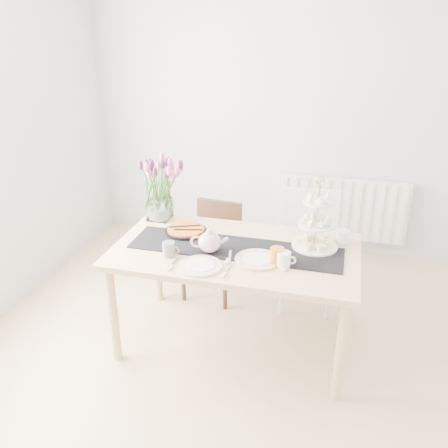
% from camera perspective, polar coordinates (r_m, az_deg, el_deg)
% --- Properties ---
extents(room_shell, '(4.50, 4.50, 4.50)m').
position_cam_1_polar(room_shell, '(2.39, 2.23, 2.70)').
color(room_shell, tan).
rests_on(room_shell, ground).
extents(radiator, '(1.20, 0.08, 0.60)m').
position_cam_1_polar(radiator, '(4.69, 14.06, 1.78)').
color(radiator, white).
rests_on(radiator, room_shell).
extents(dining_table, '(1.60, 0.90, 0.75)m').
position_cam_1_polar(dining_table, '(3.16, 1.36, -4.22)').
color(dining_table, '#DAB075').
rests_on(dining_table, ground).
extents(chair_brown, '(0.43, 0.43, 0.77)m').
position_cam_1_polar(chair_brown, '(3.90, -1.08, -2.20)').
color(chair_brown, '#3A2215').
rests_on(chair_brown, ground).
extents(chair_white, '(0.49, 0.49, 0.91)m').
position_cam_1_polar(chair_white, '(3.80, 10.08, -1.88)').
color(chair_white, silver).
rests_on(chair_white, ground).
extents(table_runner, '(1.40, 0.35, 0.01)m').
position_cam_1_polar(table_runner, '(3.12, 1.37, -2.92)').
color(table_runner, black).
rests_on(table_runner, dining_table).
extents(tulip_vase, '(0.59, 0.59, 0.50)m').
position_cam_1_polar(tulip_vase, '(3.50, -8.00, 5.47)').
color(tulip_vase, silver).
rests_on(tulip_vase, dining_table).
extents(cake_stand, '(0.30, 0.30, 0.44)m').
position_cam_1_polar(cake_stand, '(3.14, 11.00, -0.75)').
color(cake_stand, gold).
rests_on(cake_stand, dining_table).
extents(teapot, '(0.27, 0.23, 0.16)m').
position_cam_1_polar(teapot, '(3.04, -1.75, -2.21)').
color(teapot, silver).
rests_on(teapot, dining_table).
extents(cream_jug, '(0.10, 0.10, 0.09)m').
position_cam_1_polar(cream_jug, '(3.28, 14.06, -1.51)').
color(cream_jug, white).
rests_on(cream_jug, dining_table).
extents(tart_tin, '(0.29, 0.29, 0.04)m').
position_cam_1_polar(tart_tin, '(3.35, -4.59, -0.82)').
color(tart_tin, black).
rests_on(tart_tin, dining_table).
extents(mug_grey, '(0.08, 0.08, 0.10)m').
position_cam_1_polar(mug_grey, '(3.03, -6.65, -3.03)').
color(mug_grey, slate).
rests_on(mug_grey, dining_table).
extents(mug_white, '(0.09, 0.09, 0.10)m').
position_cam_1_polar(mug_white, '(2.91, 7.21, -4.27)').
color(mug_white, white).
rests_on(mug_white, dining_table).
extents(mug_orange, '(0.13, 0.13, 0.11)m').
position_cam_1_polar(mug_orange, '(2.94, 6.39, -3.84)').
color(mug_orange, orange).
rests_on(mug_orange, dining_table).
extents(plate_left, '(0.30, 0.30, 0.01)m').
position_cam_1_polar(plate_left, '(2.91, -2.89, -5.07)').
color(plate_left, white).
rests_on(plate_left, dining_table).
extents(plate_right, '(0.33, 0.33, 0.01)m').
position_cam_1_polar(plate_right, '(2.98, 4.03, -4.31)').
color(plate_right, silver).
rests_on(plate_right, dining_table).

